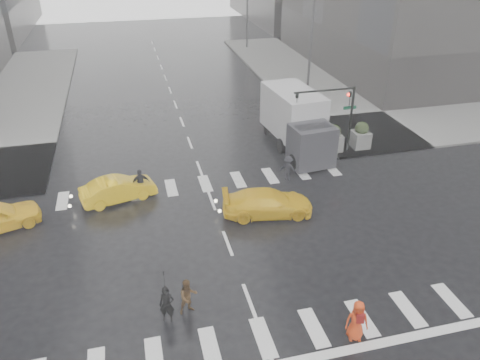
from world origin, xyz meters
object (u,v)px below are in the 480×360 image
object	(u,v)px
taxi_mid	(118,189)
box_truck	(297,121)
pedestrian_orange	(357,320)
pedestrian_brown	(188,296)
traffic_signal_pole	(338,107)

from	to	relation	value
taxi_mid	box_truck	xyz separation A→B (m)	(11.77, 3.91, 1.35)
pedestrian_orange	pedestrian_brown	bearing A→B (deg)	169.85
pedestrian_orange	box_truck	distance (m)	16.51
pedestrian_orange	taxi_mid	world-z (taller)	pedestrian_orange
traffic_signal_pole	box_truck	xyz separation A→B (m)	(-2.17, 1.26, -1.20)
traffic_signal_pole	box_truck	bearing A→B (deg)	149.76
pedestrian_brown	box_truck	distance (m)	16.25
box_truck	taxi_mid	bearing A→B (deg)	-167.15
pedestrian_orange	box_truck	bearing A→B (deg)	93.39
traffic_signal_pole	taxi_mid	xyz separation A→B (m)	(-13.93, -2.64, -2.55)
pedestrian_orange	taxi_mid	bearing A→B (deg)	139.87
traffic_signal_pole	taxi_mid	bearing A→B (deg)	-169.26
pedestrian_brown	pedestrian_orange	distance (m)	6.39
pedestrian_orange	taxi_mid	xyz separation A→B (m)	(-8.21, 12.17, -0.19)
traffic_signal_pole	box_truck	size ratio (longest dim) A/B	0.63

